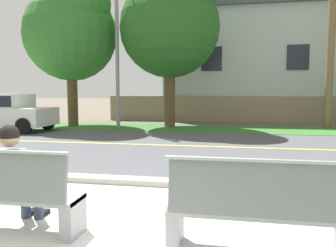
# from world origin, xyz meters

# --- Properties ---
(ground_plane) EXTENTS (140.00, 140.00, 0.00)m
(ground_plane) POSITION_xyz_m (0.00, 8.00, 0.00)
(ground_plane) COLOR #665B4C
(sidewalk_pavement) EXTENTS (44.00, 3.60, 0.01)m
(sidewalk_pavement) POSITION_xyz_m (0.00, 0.40, 0.01)
(sidewalk_pavement) COLOR beige
(sidewalk_pavement) RESTS_ON ground_plane
(curb_edge) EXTENTS (44.00, 0.30, 0.11)m
(curb_edge) POSITION_xyz_m (0.00, 2.35, 0.06)
(curb_edge) COLOR #ADA89E
(curb_edge) RESTS_ON ground_plane
(street_asphalt) EXTENTS (52.00, 8.00, 0.01)m
(street_asphalt) POSITION_xyz_m (0.00, 6.50, 0.00)
(street_asphalt) COLOR #515156
(street_asphalt) RESTS_ON ground_plane
(road_centre_line) EXTENTS (48.00, 0.14, 0.01)m
(road_centre_line) POSITION_xyz_m (0.00, 6.50, 0.01)
(road_centre_line) COLOR #E0CC4C
(road_centre_line) RESTS_ON ground_plane
(far_verge_grass) EXTENTS (48.00, 2.80, 0.02)m
(far_verge_grass) POSITION_xyz_m (0.00, 11.08, 0.01)
(far_verge_grass) COLOR #38702D
(far_verge_grass) RESTS_ON ground_plane
(bench_left) EXTENTS (1.83, 0.48, 1.01)m
(bench_left) POSITION_xyz_m (-1.42, 0.17, 0.46)
(bench_left) COLOR #9EA0A8
(bench_left) RESTS_ON ground_plane
(bench_right) EXTENTS (1.83, 0.48, 1.01)m
(bench_right) POSITION_xyz_m (1.42, 0.17, 0.46)
(bench_right) COLOR #9EA0A8
(bench_right) RESTS_ON ground_plane
(seated_person_grey) EXTENTS (0.52, 0.68, 1.25)m
(seated_person_grey) POSITION_xyz_m (-1.34, 0.34, 0.68)
(seated_person_grey) COLOR #333D56
(seated_person_grey) RESTS_ON ground_plane
(car_white_near) EXTENTS (4.30, 1.86, 1.54)m
(car_white_near) POSITION_xyz_m (-8.12, 8.90, 0.85)
(car_white_near) COLOR silver
(car_white_near) RESTS_ON ground_plane
(streetlamp) EXTENTS (0.24, 2.10, 7.83)m
(streetlamp) POSITION_xyz_m (-3.63, 10.86, 4.43)
(streetlamp) COLOR gray
(streetlamp) RESTS_ON ground_plane
(shade_tree_far_left) EXTENTS (4.30, 4.30, 7.10)m
(shade_tree_far_left) POSITION_xyz_m (-6.00, 11.27, 4.61)
(shade_tree_far_left) COLOR brown
(shade_tree_far_left) RESTS_ON ground_plane
(shade_tree_left) EXTENTS (4.55, 4.55, 7.50)m
(shade_tree_left) POSITION_xyz_m (-1.34, 11.66, 4.88)
(shade_tree_left) COLOR brown
(shade_tree_left) RESTS_ON ground_plane
(garden_wall) EXTENTS (13.00, 0.36, 1.40)m
(garden_wall) POSITION_xyz_m (1.04, 14.82, 0.70)
(garden_wall) COLOR gray
(garden_wall) RESTS_ON ground_plane
(house_across_street) EXTENTS (10.65, 6.91, 6.81)m
(house_across_street) POSITION_xyz_m (2.52, 18.02, 3.45)
(house_across_street) COLOR #B7BCC1
(house_across_street) RESTS_ON ground_plane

